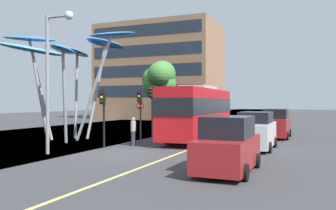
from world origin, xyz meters
name	(u,v)px	position (x,y,z in m)	size (l,w,h in m)	color
ground	(110,154)	(-0.63, 0.00, -0.05)	(120.00, 240.00, 0.10)	#38383A
red_bus	(199,110)	(1.73, 8.13, 2.11)	(3.02, 11.34, 3.86)	red
leaf_sculpture	(66,52)	(-6.81, 4.12, 6.23)	(9.92, 9.01, 7.70)	#9EA0A5
traffic_light_kerb_near	(103,106)	(-2.08, 1.56, 2.46)	(0.28, 0.42, 3.38)	black
traffic_light_kerb_far	(140,104)	(-2.17, 6.50, 2.54)	(0.28, 0.42, 3.50)	black
traffic_light_island_mid	(152,101)	(-2.28, 8.72, 2.81)	(0.28, 0.42, 3.89)	black
traffic_light_opposite	(184,104)	(-1.82, 14.69, 2.52)	(0.28, 0.42, 3.46)	black
car_parked_near	(228,146)	(6.40, -2.77, 1.00)	(2.02, 4.34, 2.16)	maroon
car_parked_mid	(256,131)	(6.35, 4.43, 1.02)	(2.03, 4.31, 2.14)	silver
car_parked_far	(276,124)	(6.75, 11.66, 1.03)	(1.98, 4.49, 2.20)	maroon
street_lamp	(53,64)	(-2.99, -1.66, 4.69)	(1.70, 0.44, 7.31)	gray
tree_pavement_near	(159,80)	(-7.08, 20.87, 5.24)	(4.04, 5.05, 7.44)	brown
pedestrian	(133,131)	(-0.89, 3.11, 0.89)	(0.34, 0.34, 1.77)	#2D3342
no_entry_sign	(140,114)	(-2.54, 7.30, 1.81)	(0.60, 0.12, 2.73)	gray
backdrop_building	(160,72)	(-14.11, 36.96, 7.58)	(18.87, 11.22, 15.15)	#936B4C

